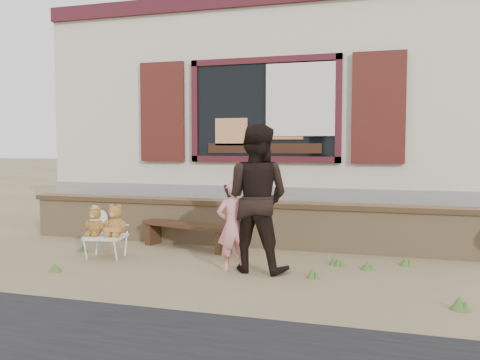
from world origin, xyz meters
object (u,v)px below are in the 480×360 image
(folding_chair, at_px, (106,238))
(teddy_bear_left, at_px, (95,221))
(teddy_bear_right, at_px, (116,220))
(child, at_px, (233,226))
(bench, at_px, (186,230))
(adult, at_px, (255,198))

(folding_chair, distance_m, teddy_bear_left, 0.26)
(teddy_bear_right, distance_m, child, 1.70)
(teddy_bear_left, distance_m, child, 1.97)
(teddy_bear_right, bearing_deg, child, -15.74)
(folding_chair, distance_m, child, 1.85)
(folding_chair, height_order, teddy_bear_left, teddy_bear_left)
(child, bearing_deg, folding_chair, -38.13)
(bench, bearing_deg, adult, -21.59)
(teddy_bear_right, height_order, adult, adult)
(teddy_bear_left, xyz_separation_m, teddy_bear_right, (0.28, 0.04, 0.02))
(folding_chair, bearing_deg, teddy_bear_left, 180.00)
(bench, relative_size, teddy_bear_right, 3.45)
(bench, relative_size, teddy_bear_left, 3.79)
(folding_chair, xyz_separation_m, teddy_bear_right, (0.14, 0.02, 0.24))
(bench, xyz_separation_m, teddy_bear_right, (-0.65, -0.83, 0.24))
(folding_chair, distance_m, teddy_bear_right, 0.28)
(folding_chair, bearing_deg, adult, -11.38)
(folding_chair, height_order, teddy_bear_right, teddy_bear_right)
(child, distance_m, adult, 0.42)
(teddy_bear_left, bearing_deg, folding_chair, -0.00)
(teddy_bear_right, distance_m, adult, 1.97)
(bench, xyz_separation_m, folding_chair, (-0.79, -0.85, 0.00))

